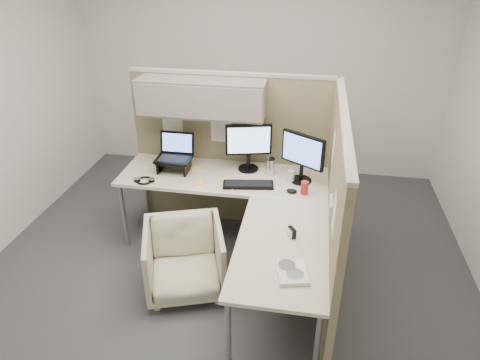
% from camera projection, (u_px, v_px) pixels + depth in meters
% --- Properties ---
extents(ground, '(4.50, 4.50, 0.00)m').
position_uv_depth(ground, '(225.00, 272.00, 3.96)').
color(ground, '#39393E').
rests_on(ground, ground).
extents(partition_back, '(2.00, 0.36, 1.63)m').
position_uv_depth(partition_back, '(218.00, 127.00, 4.19)').
color(partition_back, '#837856').
rests_on(partition_back, ground).
extents(partition_right, '(0.07, 2.03, 1.63)m').
position_uv_depth(partition_right, '(333.00, 211.00, 3.37)').
color(partition_right, '#837856').
rests_on(partition_right, ground).
extents(desk, '(2.00, 1.98, 0.73)m').
position_uv_depth(desk, '(240.00, 203.00, 3.72)').
color(desk, beige).
rests_on(desk, ground).
extents(office_chair, '(0.81, 0.79, 0.67)m').
position_uv_depth(office_chair, '(184.00, 256.00, 3.64)').
color(office_chair, beige).
rests_on(office_chair, ground).
extents(monitor_left, '(0.44, 0.20, 0.47)m').
position_uv_depth(monitor_left, '(249.00, 144.00, 4.07)').
color(monitor_left, black).
rests_on(monitor_left, desk).
extents(monitor_right, '(0.39, 0.26, 0.47)m').
position_uv_depth(monitor_right, '(303.00, 154.00, 3.86)').
color(monitor_right, black).
rests_on(monitor_right, desk).
extents(laptop_station, '(0.34, 0.29, 0.35)m').
position_uv_depth(laptop_station, '(175.00, 157.00, 4.13)').
color(laptop_station, black).
rests_on(laptop_station, desk).
extents(keyboard, '(0.48, 0.22, 0.02)m').
position_uv_depth(keyboard, '(248.00, 185.00, 3.90)').
color(keyboard, black).
rests_on(keyboard, desk).
extents(mouse, '(0.10, 0.07, 0.03)m').
position_uv_depth(mouse, '(292.00, 191.00, 3.79)').
color(mouse, black).
rests_on(mouse, desk).
extents(travel_mug, '(0.08, 0.08, 0.17)m').
position_uv_depth(travel_mug, '(270.00, 166.00, 4.06)').
color(travel_mug, silver).
rests_on(travel_mug, desk).
extents(soda_can_green, '(0.07, 0.07, 0.12)m').
position_uv_depth(soda_can_green, '(304.00, 188.00, 3.76)').
color(soda_can_green, '#B21E1E').
rests_on(soda_can_green, desk).
extents(soda_can_silver, '(0.07, 0.07, 0.12)m').
position_uv_depth(soda_can_silver, '(291.00, 176.00, 3.95)').
color(soda_can_silver, silver).
rests_on(soda_can_silver, desk).
extents(sticky_note_b, '(0.10, 0.10, 0.01)m').
position_uv_depth(sticky_note_b, '(231.00, 187.00, 3.88)').
color(sticky_note_b, yellow).
rests_on(sticky_note_b, desk).
extents(sticky_note_c, '(0.09, 0.09, 0.01)m').
position_uv_depth(sticky_note_c, '(193.00, 168.00, 4.23)').
color(sticky_note_c, yellow).
rests_on(sticky_note_c, desk).
extents(sticky_note_a, '(0.10, 0.10, 0.01)m').
position_uv_depth(sticky_note_a, '(199.00, 182.00, 3.96)').
color(sticky_note_a, yellow).
rests_on(sticky_note_a, desk).
extents(sticky_note_d, '(0.09, 0.09, 0.01)m').
position_uv_depth(sticky_note_d, '(225.00, 179.00, 4.01)').
color(sticky_note_d, yellow).
rests_on(sticky_note_d, desk).
extents(headphones, '(0.19, 0.17, 0.03)m').
position_uv_depth(headphones, '(144.00, 180.00, 3.98)').
color(headphones, black).
rests_on(headphones, desk).
extents(paper_stack, '(0.24, 0.28, 0.03)m').
position_uv_depth(paper_stack, '(292.00, 272.00, 2.84)').
color(paper_stack, white).
rests_on(paper_stack, desk).
extents(desk_clock, '(0.07, 0.08, 0.08)m').
position_uv_depth(desk_clock, '(292.00, 232.00, 3.20)').
color(desk_clock, black).
rests_on(desk_clock, desk).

